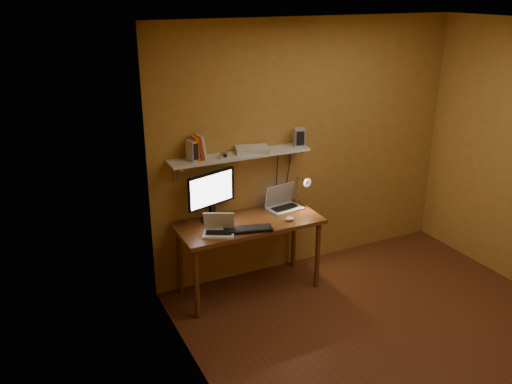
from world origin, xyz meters
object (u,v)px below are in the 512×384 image
wall_shelf (240,155)px  speaker_right (299,137)px  router (252,149)px  desk (249,229)px  monitor (212,194)px  desk_lamp (302,186)px  laptop (283,202)px  keyboard (248,229)px  speaker_left (194,150)px  mouse (290,219)px  netbook (219,228)px  shelf_camera (224,155)px

wall_shelf → speaker_right: size_ratio=7.84×
speaker_right → router: size_ratio=0.57×
desk → wall_shelf: (0.00, 0.19, 0.69)m
monitor → desk_lamp: (0.97, -0.05, -0.06)m
laptop → wall_shelf: bearing=165.9°
desk → speaker_right: bearing=16.3°
speaker_right → laptop: bearing=-153.5°
desk → keyboard: bearing=-117.8°
desk_lamp → speaker_left: 1.23m
mouse → wall_shelf: bearing=145.2°
mouse → router: bearing=133.0°
monitor → netbook: (-0.06, -0.30, -0.22)m
speaker_right → mouse: bearing=-113.8°
desk_lamp → router: size_ratio=1.19×
laptop → desk_lamp: (0.21, -0.02, 0.14)m
wall_shelf → mouse: bearing=-43.9°
laptop → speaker_left: size_ratio=1.87×
netbook → desk_lamp: 1.06m
wall_shelf → shelf_camera: bearing=-162.1°
desk → mouse: bearing=-22.9°
wall_shelf → shelf_camera: 0.20m
desk → router: size_ratio=4.46×
laptop → router: (-0.32, 0.04, 0.58)m
netbook → desk_lamp: (1.02, 0.25, 0.15)m
wall_shelf → speaker_right: 0.65m
mouse → router: size_ratio=0.31×
netbook → keyboard: 0.28m
speaker_left → speaker_right: (1.10, -0.00, -0.01)m
laptop → mouse: (-0.09, -0.30, -0.05)m
keyboard → shelf_camera: (-0.09, 0.32, 0.64)m
wall_shelf → router: (0.13, 0.00, 0.04)m
mouse → shelf_camera: (-0.55, 0.28, 0.63)m
wall_shelf → laptop: bearing=-5.6°
netbook → desk: bearing=45.3°
laptop → desk_lamp: size_ratio=0.97×
netbook → router: (0.49, 0.32, 0.59)m
mouse → speaker_right: bearing=59.5°
monitor → speaker_right: bearing=-17.3°
router → monitor: bearing=-178.1°
mouse → speaker_left: bearing=166.4°
monitor → keyboard: bearing=-78.1°
netbook → monitor: bearing=106.0°
keyboard → mouse: mouse is taller
desk → router: router is taller
speaker_right → shelf_camera: speaker_right is taller
router → keyboard: bearing=-120.4°
monitor → netbook: size_ratio=1.53×
desk_lamp → speaker_left: size_ratio=1.94×
desk → mouse: 0.40m
desk_lamp → shelf_camera: 0.96m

